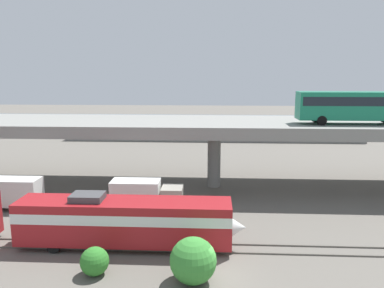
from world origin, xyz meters
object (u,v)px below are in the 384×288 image
at_px(parked_car_0, 196,122).
at_px(parked_car_4, 301,123).
at_px(parked_car_5, 226,125).
at_px(service_truck_east, 8,192).
at_px(transit_bus_on_overpass, 355,105).
at_px(parked_car_1, 142,123).
at_px(service_truck_west, 145,195).
at_px(parked_car_3, 275,127).
at_px(train_locomotive, 135,220).
at_px(parked_car_2, 104,122).

height_order(parked_car_0, parked_car_4, same).
bearing_deg(parked_car_5, service_truck_east, -118.36).
relative_size(transit_bus_on_overpass, service_truck_east, 1.76).
distance_m(service_truck_east, parked_car_1, 45.26).
bearing_deg(transit_bus_on_overpass, parked_car_0, -65.38).
bearing_deg(service_truck_east, parked_car_4, -130.22).
height_order(service_truck_west, parked_car_3, parked_car_3).
xyz_separation_m(service_truck_west, parked_car_0, (2.90, 46.64, 0.91)).
relative_size(parked_car_0, parked_car_4, 0.96).
bearing_deg(parked_car_0, transit_bus_on_overpass, 114.62).
bearing_deg(transit_bus_on_overpass, service_truck_west, 16.47).
bearing_deg(parked_car_3, parked_car_5, 168.49).
bearing_deg(parked_car_1, parked_car_4, -178.61).
relative_size(parked_car_4, parked_car_5, 1.00).
bearing_deg(train_locomotive, service_truck_east, 151.76).
xyz_separation_m(transit_bus_on_overpass, parked_car_2, (-38.52, 39.45, -7.26)).
relative_size(service_truck_east, parked_car_2, 1.46).
bearing_deg(parked_car_4, parked_car_3, -139.49).
height_order(transit_bus_on_overpass, parked_car_5, transit_bus_on_overpass).
bearing_deg(parked_car_5, parked_car_0, 145.39).
distance_m(parked_car_0, parked_car_5, 7.75).
bearing_deg(transit_bus_on_overpass, parked_car_2, -45.68).
distance_m(train_locomotive, service_truck_east, 16.02).
height_order(train_locomotive, transit_bus_on_overpass, transit_bus_on_overpass).
xyz_separation_m(train_locomotive, parked_car_5, (8.70, 49.81, 0.35)).
height_order(parked_car_3, parked_car_4, same).
relative_size(train_locomotive, parked_car_2, 3.71).
bearing_deg(parked_car_2, parked_car_0, -177.50).
height_order(service_truck_east, parked_car_4, parked_car_4).
height_order(service_truck_west, parked_car_0, parked_car_0).
height_order(service_truck_east, parked_car_0, parked_car_0).
height_order(train_locomotive, parked_car_2, train_locomotive).
distance_m(train_locomotive, parked_car_3, 51.22).
xyz_separation_m(train_locomotive, parked_car_1, (-9.19, 52.55, 0.35)).
height_order(parked_car_1, parked_car_4, same).
distance_m(parked_car_1, parked_car_4, 33.82).
bearing_deg(parked_car_0, parked_car_3, 158.25).
distance_m(service_truck_east, parked_car_0, 49.46).
bearing_deg(service_truck_west, parked_car_5, 77.60).
bearing_deg(parked_car_5, train_locomotive, -99.90).
bearing_deg(parked_car_1, service_truck_west, 100.83).
xyz_separation_m(service_truck_west, service_truck_east, (-13.52, 0.00, 0.00)).
distance_m(parked_car_0, parked_car_2, 20.06).
bearing_deg(service_truck_east, transit_bus_on_overpass, -169.73).
bearing_deg(service_truck_east, parked_car_1, -96.23).
relative_size(parked_car_0, parked_car_3, 1.08).
height_order(transit_bus_on_overpass, parked_car_2, transit_bus_on_overpass).
bearing_deg(service_truck_west, service_truck_east, 180.00).
distance_m(parked_car_0, parked_car_1, 11.63).
bearing_deg(transit_bus_on_overpass, parked_car_4, -95.54).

